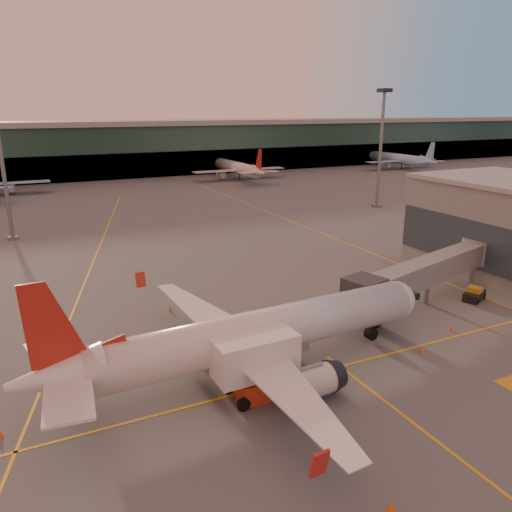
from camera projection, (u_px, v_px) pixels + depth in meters
name	position (u px, v px, depth m)	size (l,w,h in m)	color
ground	(324.00, 412.00, 37.03)	(600.00, 600.00, 0.00)	#4C4F54
taxi_markings	(112.00, 263.00, 72.32)	(100.12, 173.00, 0.01)	gold
terminal	(76.00, 150.00, 156.78)	(400.00, 20.00, 17.60)	#19382D
gate_building	(511.00, 225.00, 68.23)	(18.40, 22.40, 12.60)	slate
mast_west_near	(0.00, 151.00, 81.32)	(2.40, 2.40, 25.60)	slate
mast_east_near	(381.00, 140.00, 109.24)	(2.40, 2.40, 25.60)	slate
distant_aircraft_row	(6.00, 194.00, 129.99)	(290.00, 34.00, 13.00)	#85B9DF
main_airplane	(251.00, 336.00, 41.12)	(36.25, 32.63, 10.94)	silver
jet_bridge	(435.00, 270.00, 57.31)	(27.01, 10.03, 5.55)	slate
catering_truck	(256.00, 363.00, 38.26)	(6.58, 3.07, 5.05)	red
pushback_tug	(475.00, 295.00, 58.33)	(3.51, 2.70, 1.60)	black
cone_nose	(450.00, 328.00, 50.41)	(0.41, 0.41, 0.52)	#E64F0C
cone_tail	(0.00, 434.00, 34.09)	(0.43, 0.43, 0.55)	#E64F0C
cone_wing_right	(391.00, 507.00, 27.85)	(0.47, 0.47, 0.59)	#E64F0C
cone_wing_left	(170.00, 309.00, 55.30)	(0.45, 0.45, 0.57)	#E64F0C
cone_fwd	(422.00, 349.00, 45.91)	(0.50, 0.50, 0.64)	#E64F0C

